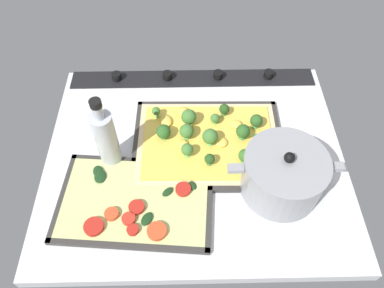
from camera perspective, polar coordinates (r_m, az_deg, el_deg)
ground_plane at (r=94.85cm, az=0.46°, el=-2.17°), size 75.55×62.66×3.00cm
stove_control_panel at (r=111.60cm, az=0.11°, el=10.28°), size 72.53×7.00×2.60cm
baking_tray_front at (r=95.24cm, az=2.49°, el=0.00°), size 39.02×29.19×1.30cm
broccoli_pizza at (r=94.10cm, az=2.54°, el=0.81°), size 36.58×26.75×6.18cm
baking_tray_back at (r=87.20cm, az=-8.77°, el=-8.79°), size 37.34×26.07×1.30cm
veggie_pizza_back at (r=86.33cm, az=-8.85°, el=-8.86°), size 34.75×23.48×1.90cm
cooking_pot at (r=86.09cm, az=14.00°, el=-4.65°), size 25.80×18.97×13.69cm
oil_bottle at (r=87.67cm, az=-13.22°, el=0.82°), size 5.22×5.22×21.67cm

